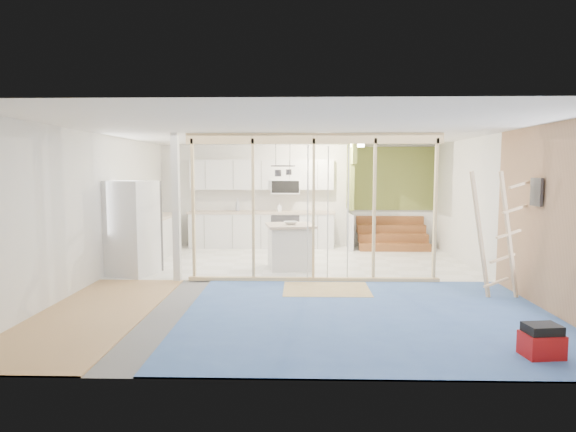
{
  "coord_description": "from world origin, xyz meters",
  "views": [
    {
      "loc": [
        0.07,
        -8.32,
        1.95
      ],
      "look_at": [
        -0.16,
        0.6,
        1.11
      ],
      "focal_mm": 30.0,
      "sensor_mm": 36.0,
      "label": 1
    }
  ],
  "objects_px": {
    "fridge": "(132,228)",
    "island": "(290,247)",
    "ladder": "(498,235)",
    "toolbox": "(542,342)"
  },
  "relations": [
    {
      "from": "island",
      "to": "ladder",
      "type": "xyz_separation_m",
      "value": [
        3.16,
        -2.21,
        0.54
      ]
    },
    {
      "from": "toolbox",
      "to": "ladder",
      "type": "xyz_separation_m",
      "value": [
        0.45,
        2.29,
        0.81
      ]
    },
    {
      "from": "fridge",
      "to": "ladder",
      "type": "relative_size",
      "value": 0.91
    },
    {
      "from": "fridge",
      "to": "island",
      "type": "xyz_separation_m",
      "value": [
        2.93,
        0.65,
        -0.44
      ]
    },
    {
      "from": "fridge",
      "to": "ladder",
      "type": "bearing_deg",
      "value": 2.49
    },
    {
      "from": "fridge",
      "to": "toolbox",
      "type": "height_order",
      "value": "fridge"
    },
    {
      "from": "island",
      "to": "ladder",
      "type": "height_order",
      "value": "ladder"
    },
    {
      "from": "island",
      "to": "toolbox",
      "type": "xyz_separation_m",
      "value": [
        2.71,
        -4.5,
        -0.27
      ]
    },
    {
      "from": "toolbox",
      "to": "island",
      "type": "bearing_deg",
      "value": 114.18
    },
    {
      "from": "fridge",
      "to": "ladder",
      "type": "height_order",
      "value": "ladder"
    }
  ]
}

